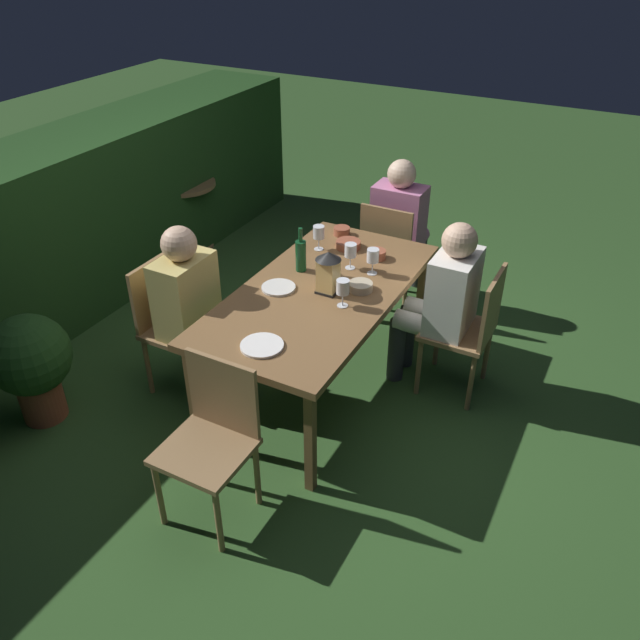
{
  "coord_description": "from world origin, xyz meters",
  "views": [
    {
      "loc": [
        -2.95,
        -1.56,
        2.67
      ],
      "look_at": [
        0.0,
        0.0,
        0.51
      ],
      "focal_mm": 35.98,
      "sensor_mm": 36.0,
      "label": 1
    }
  ],
  "objects": [
    {
      "name": "bowl_salad",
      "position": [
        0.53,
        -0.14,
        0.76
      ],
      "size": [
        0.12,
        0.12,
        0.06
      ],
      "color": "#9E5138",
      "rests_on": "dining_table"
    },
    {
      "name": "lantern_centerpiece",
      "position": [
        0.0,
        -0.05,
        0.88
      ],
      "size": [
        0.15,
        0.15,
        0.27
      ],
      "color": "black",
      "rests_on": "dining_table"
    },
    {
      "name": "chair_head_far",
      "position": [
        1.13,
        0.0,
        0.49
      ],
      "size": [
        0.4,
        0.42,
        0.87
      ],
      "color": "#937047",
      "rests_on": "ground"
    },
    {
      "name": "dining_table",
      "position": [
        0.0,
        0.0,
        0.67
      ],
      "size": [
        1.77,
        0.89,
        0.73
      ],
      "color": "brown",
      "rests_on": "ground"
    },
    {
      "name": "potted_plant_corner",
      "position": [
        -1.07,
        1.36,
        0.42
      ],
      "size": [
        0.49,
        0.49,
        0.71
      ],
      "color": "brown",
      "rests_on": "ground"
    },
    {
      "name": "wine_glass_b",
      "position": [
        0.47,
        0.26,
        0.85
      ],
      "size": [
        0.08,
        0.08,
        0.17
      ],
      "color": "silver",
      "rests_on": "dining_table"
    },
    {
      "name": "wine_glass_c",
      "position": [
        -0.11,
        -0.2,
        0.85
      ],
      "size": [
        0.08,
        0.08,
        0.17
      ],
      "color": "silver",
      "rests_on": "dining_table"
    },
    {
      "name": "person_in_mustard",
      "position": [
        -0.4,
        0.64,
        0.64
      ],
      "size": [
        0.38,
        0.47,
        1.15
      ],
      "color": "tan",
      "rests_on": "ground"
    },
    {
      "name": "plate_b",
      "position": [
        -0.67,
        -0.01,
        0.74
      ],
      "size": [
        0.23,
        0.23,
        0.01
      ],
      "primitive_type": "cylinder",
      "color": "white",
      "rests_on": "dining_table"
    },
    {
      "name": "side_table",
      "position": [
        1.23,
        2.01,
        0.43
      ],
      "size": [
        0.57,
        0.57,
        0.64
      ],
      "color": "brown",
      "rests_on": "ground"
    },
    {
      "name": "plate_a",
      "position": [
        -0.11,
        0.23,
        0.74
      ],
      "size": [
        0.21,
        0.21,
        0.01
      ],
      "primitive_type": "cylinder",
      "color": "silver",
      "rests_on": "dining_table"
    },
    {
      "name": "chair_side_right_a",
      "position": [
        -0.4,
        0.84,
        0.49
      ],
      "size": [
        0.42,
        0.4,
        0.87
      ],
      "color": "#937047",
      "rests_on": "ground"
    },
    {
      "name": "ice_bucket",
      "position": [
        1.23,
        2.01,
        0.73
      ],
      "size": [
        0.26,
        0.26,
        0.34
      ],
      "color": "#B2B7BF",
      "rests_on": "side_table"
    },
    {
      "name": "wine_glass_d",
      "position": [
        0.33,
        -0.2,
        0.85
      ],
      "size": [
        0.08,
        0.08,
        0.17
      ],
      "color": "silver",
      "rests_on": "dining_table"
    },
    {
      "name": "bowl_olives",
      "position": [
        0.59,
        0.09,
        0.76
      ],
      "size": [
        0.17,
        0.17,
        0.05
      ],
      "color": "#9E5138",
      "rests_on": "dining_table"
    },
    {
      "name": "person_in_pink",
      "position": [
        1.33,
        0.0,
        0.64
      ],
      "size": [
        0.48,
        0.38,
        1.15
      ],
      "color": "#C675A3",
      "rests_on": "ground"
    },
    {
      "name": "chair_head_near",
      "position": [
        -1.13,
        0.0,
        0.49
      ],
      "size": [
        0.4,
        0.42,
        0.87
      ],
      "color": "#937047",
      "rests_on": "ground"
    },
    {
      "name": "bowl_dip",
      "position": [
        0.11,
        -0.22,
        0.76
      ],
      "size": [
        0.15,
        0.15,
        0.05
      ],
      "color": "#BCAD8E",
      "rests_on": "dining_table"
    },
    {
      "name": "ground_plane",
      "position": [
        0.0,
        0.0,
        0.0
      ],
      "size": [
        16.0,
        16.0,
        0.0
      ],
      "primitive_type": "plane",
      "color": "#2D5123"
    },
    {
      "name": "bowl_bread",
      "position": [
        0.75,
        0.22,
        0.76
      ],
      "size": [
        0.11,
        0.11,
        0.06
      ],
      "color": "#9E5138",
      "rests_on": "dining_table"
    },
    {
      "name": "chair_side_left_b",
      "position": [
        0.4,
        -0.84,
        0.49
      ],
      "size": [
        0.42,
        0.4,
        0.87
      ],
      "color": "#937047",
      "rests_on": "ground"
    },
    {
      "name": "green_bottle_on_table",
      "position": [
        0.16,
        0.22,
        0.84
      ],
      "size": [
        0.07,
        0.07,
        0.29
      ],
      "color": "#144723",
      "rests_on": "dining_table"
    },
    {
      "name": "hedge_backdrop",
      "position": [
        0.0,
        2.24,
        0.63
      ],
      "size": [
        5.32,
        0.77,
        1.26
      ],
      "primitive_type": "cube",
      "color": "#1E4219",
      "rests_on": "ground"
    },
    {
      "name": "person_in_cream",
      "position": [
        0.4,
        -0.64,
        0.64
      ],
      "size": [
        0.38,
        0.47,
        1.15
      ],
      "color": "white",
      "rests_on": "ground"
    },
    {
      "name": "wine_glass_a",
      "position": [
        0.33,
        -0.04,
        0.85
      ],
      "size": [
        0.08,
        0.08,
        0.17
      ],
      "color": "silver",
      "rests_on": "dining_table"
    }
  ]
}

